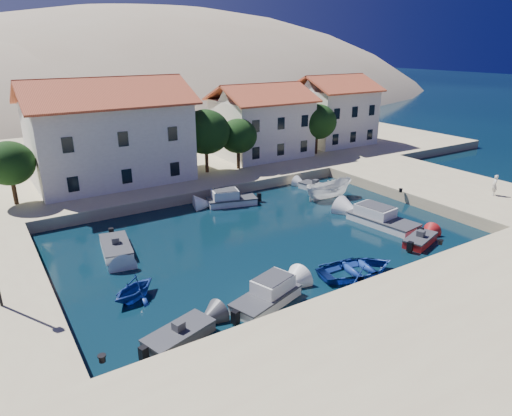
{
  "coord_description": "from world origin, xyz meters",
  "views": [
    {
      "loc": [
        -17.32,
        -16.11,
        13.7
      ],
      "look_at": [
        -0.08,
        11.1,
        2.0
      ],
      "focal_mm": 32.0,
      "sensor_mm": 36.0,
      "label": 1
    }
  ],
  "objects_px": {
    "cabin_cruiser_east": "(383,219)",
    "boat_east": "(328,198)",
    "building_mid": "(261,120)",
    "rowboat_south": "(357,274)",
    "pedestrian": "(495,185)",
    "building_left": "(109,129)",
    "cabin_cruiser_south": "(266,297)",
    "building_right": "(333,109)"
  },
  "relations": [
    {
      "from": "building_left",
      "to": "building_mid",
      "type": "bearing_deg",
      "value": 3.18
    },
    {
      "from": "building_mid",
      "to": "rowboat_south",
      "type": "relative_size",
      "value": 2.05
    },
    {
      "from": "cabin_cruiser_east",
      "to": "boat_east",
      "type": "xyz_separation_m",
      "value": [
        0.77,
        7.41,
        -0.48
      ]
    },
    {
      "from": "building_right",
      "to": "rowboat_south",
      "type": "relative_size",
      "value": 1.84
    },
    {
      "from": "building_right",
      "to": "boat_east",
      "type": "distance_m",
      "value": 21.64
    },
    {
      "from": "cabin_cruiser_south",
      "to": "rowboat_south",
      "type": "xyz_separation_m",
      "value": [
        6.72,
        -0.16,
        -0.48
      ]
    },
    {
      "from": "rowboat_south",
      "to": "boat_east",
      "type": "xyz_separation_m",
      "value": [
        8.37,
        12.37,
        0.0
      ]
    },
    {
      "from": "pedestrian",
      "to": "boat_east",
      "type": "bearing_deg",
      "value": -83.59
    },
    {
      "from": "building_left",
      "to": "rowboat_south",
      "type": "relative_size",
      "value": 2.87
    },
    {
      "from": "building_mid",
      "to": "cabin_cruiser_east",
      "type": "distance_m",
      "value": 22.68
    },
    {
      "from": "rowboat_south",
      "to": "pedestrian",
      "type": "distance_m",
      "value": 19.59
    },
    {
      "from": "building_right",
      "to": "cabin_cruiser_south",
      "type": "xyz_separation_m",
      "value": [
        -29.06,
        -27.81,
        -5.0
      ]
    },
    {
      "from": "rowboat_south",
      "to": "cabin_cruiser_south",
      "type": "bearing_deg",
      "value": 98.97
    },
    {
      "from": "boat_east",
      "to": "building_right",
      "type": "bearing_deg",
      "value": -37.47
    },
    {
      "from": "rowboat_south",
      "to": "pedestrian",
      "type": "height_order",
      "value": "pedestrian"
    },
    {
      "from": "building_mid",
      "to": "pedestrian",
      "type": "distance_m",
      "value": 25.79
    },
    {
      "from": "rowboat_south",
      "to": "building_right",
      "type": "bearing_deg",
      "value": -28.3
    },
    {
      "from": "building_left",
      "to": "cabin_cruiser_east",
      "type": "xyz_separation_m",
      "value": [
        15.26,
        -21.01,
        -5.46
      ]
    },
    {
      "from": "building_left",
      "to": "cabin_cruiser_south",
      "type": "bearing_deg",
      "value": -87.9
    },
    {
      "from": "building_mid",
      "to": "building_left",
      "type": "bearing_deg",
      "value": -176.82
    },
    {
      "from": "building_mid",
      "to": "boat_east",
      "type": "distance_m",
      "value": 15.63
    },
    {
      "from": "building_mid",
      "to": "cabin_cruiser_south",
      "type": "height_order",
      "value": "building_mid"
    },
    {
      "from": "boat_east",
      "to": "cabin_cruiser_east",
      "type": "bearing_deg",
      "value": 178.41
    },
    {
      "from": "rowboat_south",
      "to": "pedestrian",
      "type": "relative_size",
      "value": 2.78
    },
    {
      "from": "cabin_cruiser_east",
      "to": "rowboat_south",
      "type": "bearing_deg",
      "value": 115.09
    },
    {
      "from": "building_mid",
      "to": "building_right",
      "type": "bearing_deg",
      "value": 4.76
    },
    {
      "from": "building_left",
      "to": "boat_east",
      "type": "distance_m",
      "value": 21.85
    },
    {
      "from": "building_left",
      "to": "rowboat_south",
      "type": "xyz_separation_m",
      "value": [
        7.67,
        -25.97,
        -5.94
      ]
    },
    {
      "from": "cabin_cruiser_south",
      "to": "rowboat_south",
      "type": "height_order",
      "value": "cabin_cruiser_south"
    },
    {
      "from": "building_right",
      "to": "cabin_cruiser_south",
      "type": "distance_m",
      "value": 40.53
    },
    {
      "from": "building_left",
      "to": "building_right",
      "type": "xyz_separation_m",
      "value": [
        30.0,
        2.0,
        -0.46
      ]
    },
    {
      "from": "pedestrian",
      "to": "cabin_cruiser_south",
      "type": "bearing_deg",
      "value": -36.66
    },
    {
      "from": "cabin_cruiser_south",
      "to": "rowboat_south",
      "type": "relative_size",
      "value": 0.91
    },
    {
      "from": "cabin_cruiser_south",
      "to": "cabin_cruiser_east",
      "type": "distance_m",
      "value": 15.1
    },
    {
      "from": "building_mid",
      "to": "cabin_cruiser_east",
      "type": "bearing_deg",
      "value": -97.1
    },
    {
      "from": "building_right",
      "to": "building_mid",
      "type": "bearing_deg",
      "value": -175.24
    },
    {
      "from": "building_left",
      "to": "building_mid",
      "type": "height_order",
      "value": "building_left"
    },
    {
      "from": "building_mid",
      "to": "building_right",
      "type": "xyz_separation_m",
      "value": [
        12.0,
        1.0,
        0.25
      ]
    },
    {
      "from": "building_right",
      "to": "rowboat_south",
      "type": "bearing_deg",
      "value": -128.61
    },
    {
      "from": "cabin_cruiser_south",
      "to": "rowboat_south",
      "type": "bearing_deg",
      "value": -19.29
    },
    {
      "from": "building_mid",
      "to": "cabin_cruiser_east",
      "type": "relative_size",
      "value": 1.78
    },
    {
      "from": "building_mid",
      "to": "pedestrian",
      "type": "height_order",
      "value": "building_mid"
    }
  ]
}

